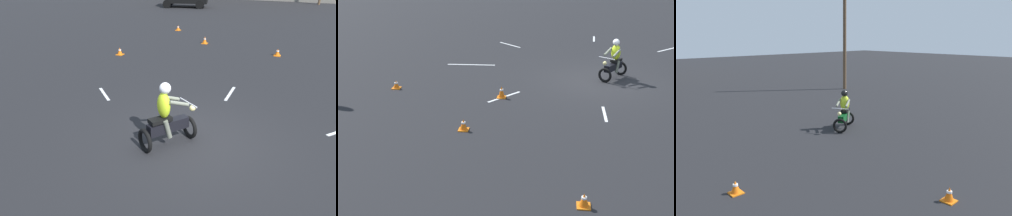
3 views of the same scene
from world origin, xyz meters
The scene contains 4 objects.
motorcycle_rider_background centered at (7.06, 11.61, 0.73)m, with size 1.51×1.25×1.66m.
traffic_cone_near_right centered at (1.04, 9.22, 0.16)m, with size 0.32×0.32×0.34m.
traffic_cone_far_left centered at (4.57, 5.34, 0.17)m, with size 0.32×0.32×0.36m.
utility_pole_near centered at (14.25, 19.16, 4.07)m, with size 0.24×0.24×8.14m, color brown.
Camera 3 is at (-2.18, 1.86, 3.91)m, focal length 35.00 mm.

